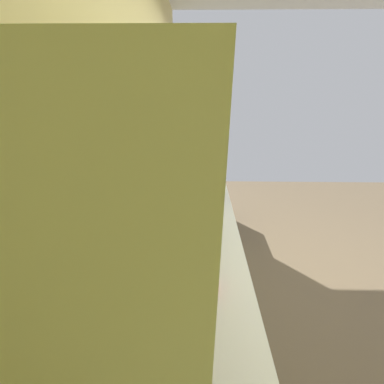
% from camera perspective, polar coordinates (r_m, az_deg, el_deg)
% --- Properties ---
extents(ground_plane, '(5.93, 5.93, 0.00)m').
position_cam_1_polar(ground_plane, '(2.78, 26.25, -23.01)').
color(ground_plane, brown).
extents(wall_back, '(3.82, 0.12, 2.69)m').
position_cam_1_polar(wall_back, '(1.77, -10.82, 4.19)').
color(wall_back, '#DECA7E').
rests_on(wall_back, ground_plane).
extents(counter_run, '(2.94, 0.64, 0.93)m').
position_cam_1_polar(counter_run, '(1.96, 0.91, -25.04)').
color(counter_run, beige).
rests_on(counter_run, ground_plane).
extents(upper_cabinets, '(2.16, 0.32, 0.56)m').
position_cam_1_polar(upper_cabinets, '(1.26, -5.52, 14.42)').
color(upper_cabinets, beige).
extents(oven_range, '(0.62, 0.67, 1.11)m').
position_cam_1_polar(oven_range, '(3.36, 1.41, -0.53)').
color(oven_range, '#B7BABF').
rests_on(oven_range, ground_plane).
extents(microwave, '(0.53, 0.39, 0.30)m').
position_cam_1_polar(microwave, '(2.24, 0.65, 2.07)').
color(microwave, '#B7BABF').
rests_on(microwave, counter_run).
extents(bowl, '(0.19, 0.19, 0.06)m').
position_cam_1_polar(bowl, '(1.40, 2.37, -20.95)').
color(bowl, '#D84C47').
rests_on(bowl, counter_run).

